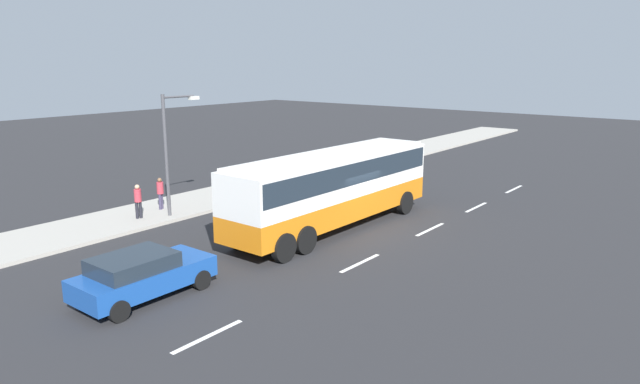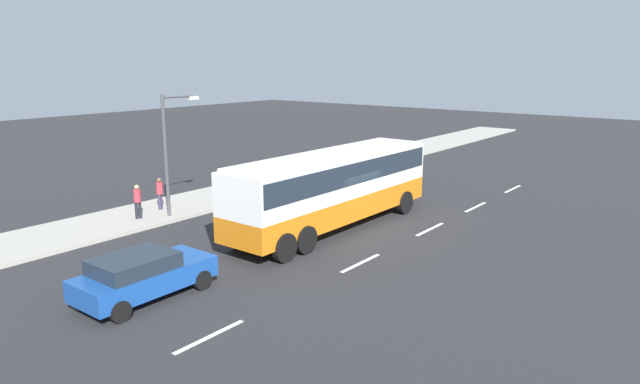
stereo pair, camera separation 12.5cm
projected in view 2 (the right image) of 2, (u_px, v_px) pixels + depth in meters
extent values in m
plane|color=#28282B|center=(352.00, 229.00, 24.95)|extent=(120.00, 120.00, 0.00)
cube|color=#A8A399|center=(214.00, 198.00, 30.30)|extent=(80.00, 4.00, 0.15)
cube|color=white|center=(210.00, 336.00, 15.21)|extent=(2.40, 0.16, 0.01)
cube|color=white|center=(361.00, 263.00, 20.72)|extent=(2.40, 0.16, 0.01)
cube|color=white|center=(430.00, 229.00, 24.87)|extent=(2.40, 0.16, 0.01)
cube|color=white|center=(475.00, 207.00, 28.63)|extent=(2.40, 0.16, 0.01)
cube|color=white|center=(513.00, 189.00, 32.69)|extent=(2.40, 0.16, 0.01)
cube|color=orange|center=(333.00, 205.00, 24.78)|extent=(11.46, 2.56, 1.02)
cube|color=white|center=(333.00, 175.00, 24.48)|extent=(11.46, 2.56, 1.66)
cube|color=#1E2833|center=(333.00, 170.00, 24.43)|extent=(11.23, 2.59, 0.91)
cube|color=#1E2833|center=(401.00, 156.00, 28.79)|extent=(0.13, 2.29, 1.33)
cube|color=white|center=(333.00, 154.00, 24.28)|extent=(11.00, 2.41, 0.12)
cylinder|color=black|center=(363.00, 195.00, 28.76)|extent=(1.10, 0.31, 1.10)
cylinder|color=black|center=(405.00, 202.00, 27.32)|extent=(1.10, 0.31, 1.10)
cylinder|color=black|center=(260.00, 229.00, 23.08)|extent=(1.10, 0.31, 1.10)
cylinder|color=black|center=(305.00, 240.00, 21.64)|extent=(1.10, 0.31, 1.10)
cylinder|color=black|center=(239.00, 235.00, 22.17)|extent=(1.10, 0.31, 1.10)
cylinder|color=black|center=(284.00, 248.00, 20.72)|extent=(1.10, 0.31, 1.10)
cube|color=#194799|center=(145.00, 278.00, 17.58)|extent=(4.30, 1.88, 0.66)
cube|color=#1E2833|center=(134.00, 263.00, 17.17)|extent=(2.37, 1.72, 0.48)
cylinder|color=black|center=(168.00, 268.00, 19.34)|extent=(0.64, 0.20, 0.64)
cylinder|color=black|center=(202.00, 280.00, 18.28)|extent=(0.64, 0.20, 0.64)
cylinder|color=black|center=(86.00, 296.00, 17.04)|extent=(0.64, 0.20, 0.64)
cylinder|color=black|center=(120.00, 312.00, 15.97)|extent=(0.64, 0.20, 0.64)
cylinder|color=black|center=(140.00, 210.00, 25.98)|extent=(0.14, 0.14, 0.78)
cylinder|color=black|center=(136.00, 210.00, 25.90)|extent=(0.14, 0.14, 0.78)
cylinder|color=#B2333F|center=(137.00, 196.00, 25.78)|extent=(0.32, 0.32, 0.59)
sphere|color=tan|center=(137.00, 187.00, 25.69)|extent=(0.21, 0.21, 0.21)
cylinder|color=#38334C|center=(161.00, 201.00, 27.65)|extent=(0.14, 0.14, 0.77)
cylinder|color=#38334C|center=(160.00, 202.00, 27.50)|extent=(0.14, 0.14, 0.77)
cylinder|color=#B2333F|center=(159.00, 188.00, 27.42)|extent=(0.32, 0.32, 0.57)
sphere|color=brown|center=(159.00, 180.00, 27.33)|extent=(0.21, 0.21, 0.21)
cylinder|color=#47474C|center=(166.00, 156.00, 25.89)|extent=(0.16, 0.16, 5.59)
cylinder|color=#47474C|center=(178.00, 97.00, 25.96)|extent=(1.75, 0.10, 0.10)
cube|color=silver|center=(193.00, 98.00, 26.66)|extent=(0.50, 0.24, 0.16)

